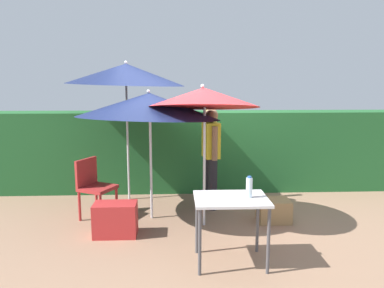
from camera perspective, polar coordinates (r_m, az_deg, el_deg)
ground_plane at (r=5.49m, az=0.14°, el=-11.93°), size 24.00×24.00×0.00m
hedge_row at (r=6.97m, az=-0.53°, el=-1.04°), size 8.00×0.70×1.47m
umbrella_rainbow at (r=5.02m, az=1.79°, el=7.12°), size 1.52×1.53×2.02m
umbrella_orange at (r=6.29m, az=-10.11°, el=10.51°), size 1.96×1.96×2.35m
umbrella_yellow at (r=5.34m, az=-6.59°, el=5.89°), size 2.07×2.07×1.94m
person_vendor at (r=5.91m, az=2.91°, el=-0.97°), size 0.27×0.56×1.88m
chair_plastic at (r=5.70m, az=-14.87°, el=-6.04°), size 0.59×0.59×0.89m
cooler_box at (r=5.07m, az=-11.69°, el=-11.28°), size 0.56×0.33×0.44m
crate_cardboard at (r=5.60m, az=12.44°, el=-9.94°), size 0.46×0.36×0.33m
folding_table at (r=4.14m, az=6.00°, el=-9.43°), size 0.80×0.60×0.76m
bottle_water at (r=4.10m, az=8.78°, el=-6.62°), size 0.07×0.07×0.24m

